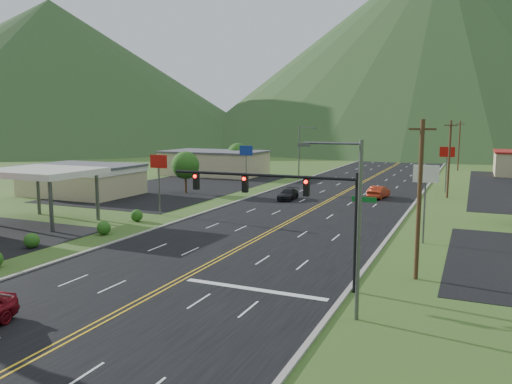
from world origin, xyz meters
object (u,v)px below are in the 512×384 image
at_px(streetlight_west, 301,148).
at_px(car_red_far, 379,192).
at_px(traffic_signal, 290,198).
at_px(streetlight_east, 353,218).
at_px(car_dark_mid, 288,195).
at_px(gas_canopy, 43,173).

xyz_separation_m(streetlight_west, car_red_far, (17.07, -19.04, -4.38)).
height_order(traffic_signal, streetlight_east, streetlight_east).
relative_size(streetlight_west, car_dark_mid, 1.93).
bearing_deg(car_red_far, gas_canopy, 54.03).
relative_size(gas_canopy, car_dark_mid, 2.14).
distance_m(streetlight_west, gas_canopy, 49.10).
bearing_deg(traffic_signal, gas_canopy, 164.30).
bearing_deg(streetlight_east, streetlight_west, 110.86).
bearing_deg(streetlight_east, car_dark_mid, 114.68).
bearing_deg(gas_canopy, traffic_signal, -15.70).
relative_size(streetlight_east, car_red_far, 1.86).
bearing_deg(traffic_signal, car_dark_mid, 110.18).
xyz_separation_m(streetlight_west, car_dark_mid, (6.72, -24.88, -4.50)).
distance_m(streetlight_east, car_dark_mid, 38.91).
height_order(streetlight_west, car_dark_mid, streetlight_west).
distance_m(traffic_signal, gas_canopy, 29.59).
bearing_deg(car_dark_mid, traffic_signal, -73.79).
distance_m(traffic_signal, streetlight_west, 58.88).
bearing_deg(traffic_signal, streetlight_west, 107.97).
relative_size(streetlight_west, car_red_far, 1.86).
relative_size(streetlight_east, car_dark_mid, 1.93).
bearing_deg(car_red_far, streetlight_east, 105.48).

